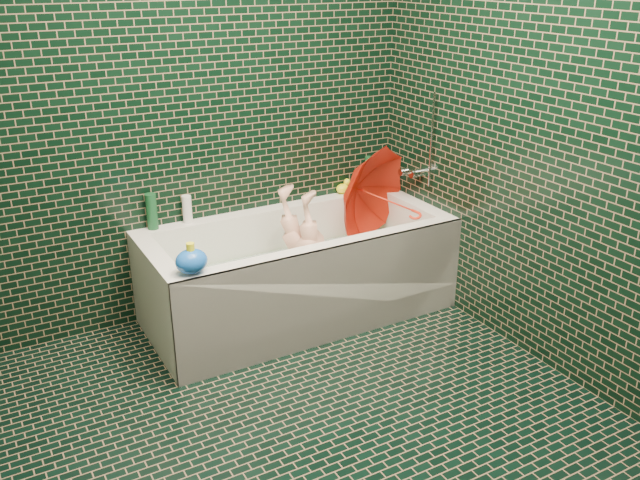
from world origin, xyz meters
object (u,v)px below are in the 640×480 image
umbrella (387,200)px  rubber_duck (343,187)px  bathtub (300,281)px  bath_toy (191,261)px  child (310,264)px

umbrella → rubber_duck: bearing=83.3°
bathtub → bath_toy: bearing=-157.6°
bath_toy → rubber_duck: bearing=39.0°
rubber_duck → bathtub: bearing=-147.6°
bath_toy → umbrella: bearing=24.0°
bathtub → child: (0.06, -0.01, 0.10)m
rubber_duck → bath_toy: bath_toy is taller
rubber_duck → bath_toy: 1.39m
child → rubber_duck: (0.44, 0.37, 0.28)m
bathtub → umbrella: bearing=1.4°
child → bath_toy: bearing=-85.3°
bathtub → bath_toy: 0.88m
bathtub → umbrella: umbrella is taller
child → bath_toy: (-0.78, -0.29, 0.31)m
child → umbrella: size_ratio=1.61×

